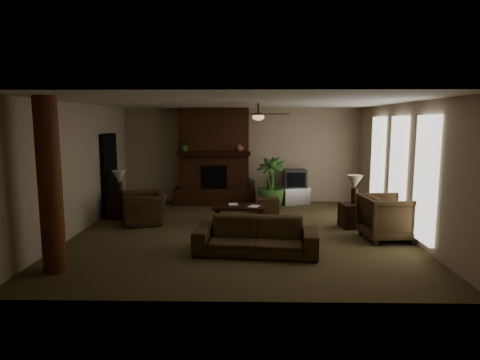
{
  "coord_description": "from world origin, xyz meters",
  "views": [
    {
      "loc": [
        0.17,
        -8.69,
        2.4
      ],
      "look_at": [
        0.0,
        0.4,
        1.1
      ],
      "focal_mm": 30.51,
      "sensor_mm": 36.0,
      "label": 1
    }
  ],
  "objects_px": {
    "coffee_table": "(239,208)",
    "sofa": "(256,230)",
    "side_table_left": "(120,207)",
    "side_table_right": "(352,216)",
    "floor_vase": "(249,189)",
    "tv_stand": "(294,195)",
    "floor_plant": "(271,195)",
    "lamp_right": "(355,184)",
    "armchair_right": "(388,215)",
    "armchair_left": "(144,203)",
    "log_column": "(50,186)",
    "lamp_left": "(119,178)",
    "ottoman": "(267,205)"
  },
  "relations": [
    {
      "from": "coffee_table",
      "to": "lamp_right",
      "type": "height_order",
      "value": "lamp_right"
    },
    {
      "from": "tv_stand",
      "to": "side_table_left",
      "type": "xyz_separation_m",
      "value": [
        -4.57,
        -1.87,
        0.03
      ]
    },
    {
      "from": "floor_plant",
      "to": "coffee_table",
      "type": "bearing_deg",
      "value": -117.31
    },
    {
      "from": "armchair_right",
      "to": "floor_plant",
      "type": "xyz_separation_m",
      "value": [
        -2.23,
        2.95,
        -0.11
      ]
    },
    {
      "from": "log_column",
      "to": "floor_plant",
      "type": "relative_size",
      "value": 1.96
    },
    {
      "from": "side_table_left",
      "to": "side_table_right",
      "type": "distance_m",
      "value": 5.65
    },
    {
      "from": "armchair_left",
      "to": "lamp_left",
      "type": "bearing_deg",
      "value": -144.83
    },
    {
      "from": "ottoman",
      "to": "side_table_right",
      "type": "height_order",
      "value": "side_table_right"
    },
    {
      "from": "log_column",
      "to": "ottoman",
      "type": "height_order",
      "value": "log_column"
    },
    {
      "from": "coffee_table",
      "to": "ottoman",
      "type": "height_order",
      "value": "coffee_table"
    },
    {
      "from": "log_column",
      "to": "tv_stand",
      "type": "xyz_separation_m",
      "value": [
        4.48,
        5.55,
        -1.15
      ]
    },
    {
      "from": "floor_plant",
      "to": "lamp_right",
      "type": "xyz_separation_m",
      "value": [
        1.8,
        -1.93,
        0.6
      ]
    },
    {
      "from": "armchair_left",
      "to": "lamp_right",
      "type": "xyz_separation_m",
      "value": [
        4.91,
        -0.29,
        0.52
      ]
    },
    {
      "from": "armchair_left",
      "to": "lamp_left",
      "type": "relative_size",
      "value": 1.71
    },
    {
      "from": "armchair_right",
      "to": "lamp_right",
      "type": "xyz_separation_m",
      "value": [
        -0.43,
        1.02,
        0.49
      ]
    },
    {
      "from": "coffee_table",
      "to": "floor_vase",
      "type": "xyz_separation_m",
      "value": [
        0.26,
        2.35,
        0.06
      ]
    },
    {
      "from": "coffee_table",
      "to": "tv_stand",
      "type": "bearing_deg",
      "value": 56.18
    },
    {
      "from": "tv_stand",
      "to": "lamp_left",
      "type": "bearing_deg",
      "value": 177.2
    },
    {
      "from": "side_table_left",
      "to": "lamp_right",
      "type": "relative_size",
      "value": 0.85
    },
    {
      "from": "armchair_left",
      "to": "lamp_right",
      "type": "relative_size",
      "value": 1.71
    },
    {
      "from": "tv_stand",
      "to": "floor_plant",
      "type": "relative_size",
      "value": 0.6
    },
    {
      "from": "log_column",
      "to": "lamp_left",
      "type": "bearing_deg",
      "value": 91.46
    },
    {
      "from": "log_column",
      "to": "coffee_table",
      "type": "relative_size",
      "value": 2.33
    },
    {
      "from": "sofa",
      "to": "side_table_left",
      "type": "distance_m",
      "value": 4.33
    },
    {
      "from": "armchair_right",
      "to": "armchair_left",
      "type": "bearing_deg",
      "value": 71.41
    },
    {
      "from": "log_column",
      "to": "side_table_right",
      "type": "distance_m",
      "value": 6.31
    },
    {
      "from": "coffee_table",
      "to": "side_table_right",
      "type": "xyz_separation_m",
      "value": [
        2.6,
        -0.34,
        -0.1
      ]
    },
    {
      "from": "armchair_right",
      "to": "floor_vase",
      "type": "bearing_deg",
      "value": 32.95
    },
    {
      "from": "floor_plant",
      "to": "lamp_left",
      "type": "distance_m",
      "value": 4.06
    },
    {
      "from": "sofa",
      "to": "coffee_table",
      "type": "height_order",
      "value": "sofa"
    },
    {
      "from": "coffee_table",
      "to": "side_table_right",
      "type": "distance_m",
      "value": 2.63
    },
    {
      "from": "tv_stand",
      "to": "floor_vase",
      "type": "relative_size",
      "value": 1.1
    },
    {
      "from": "floor_vase",
      "to": "floor_plant",
      "type": "relative_size",
      "value": 0.54
    },
    {
      "from": "sofa",
      "to": "lamp_left",
      "type": "distance_m",
      "value": 4.41
    },
    {
      "from": "side_table_left",
      "to": "lamp_right",
      "type": "height_order",
      "value": "lamp_right"
    },
    {
      "from": "ottoman",
      "to": "tv_stand",
      "type": "xyz_separation_m",
      "value": [
        0.84,
        1.16,
        0.05
      ]
    },
    {
      "from": "floor_plant",
      "to": "armchair_left",
      "type": "bearing_deg",
      "value": -152.19
    },
    {
      "from": "floor_vase",
      "to": "side_table_right",
      "type": "distance_m",
      "value": 3.57
    },
    {
      "from": "floor_vase",
      "to": "lamp_left",
      "type": "height_order",
      "value": "lamp_left"
    },
    {
      "from": "floor_plant",
      "to": "side_table_right",
      "type": "relative_size",
      "value": 2.59
    },
    {
      "from": "sofa",
      "to": "coffee_table",
      "type": "relative_size",
      "value": 1.86
    },
    {
      "from": "armchair_left",
      "to": "armchair_right",
      "type": "bearing_deg",
      "value": 56.89
    },
    {
      "from": "coffee_table",
      "to": "sofa",
      "type": "bearing_deg",
      "value": -80.75
    },
    {
      "from": "coffee_table",
      "to": "tv_stand",
      "type": "height_order",
      "value": "tv_stand"
    },
    {
      "from": "armchair_left",
      "to": "floor_plant",
      "type": "xyz_separation_m",
      "value": [
        3.11,
        1.64,
        -0.09
      ]
    },
    {
      "from": "coffee_table",
      "to": "floor_vase",
      "type": "distance_m",
      "value": 2.36
    },
    {
      "from": "floor_vase",
      "to": "side_table_left",
      "type": "height_order",
      "value": "floor_vase"
    },
    {
      "from": "armchair_left",
      "to": "lamp_right",
      "type": "distance_m",
      "value": 4.95
    },
    {
      "from": "lamp_left",
      "to": "lamp_right",
      "type": "xyz_separation_m",
      "value": [
        5.66,
        -0.82,
        0.0
      ]
    },
    {
      "from": "coffee_table",
      "to": "tv_stand",
      "type": "xyz_separation_m",
      "value": [
        1.57,
        2.35,
        -0.12
      ]
    }
  ]
}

